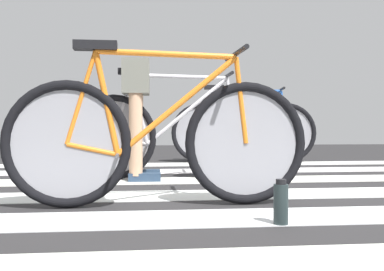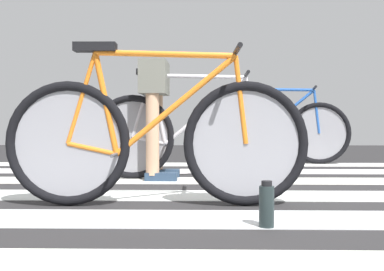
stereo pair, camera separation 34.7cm
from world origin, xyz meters
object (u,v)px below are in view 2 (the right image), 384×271
object	(u,v)px
bicycle_1_of_3	(156,139)
bicycle_3_of_3	(274,131)
cyclist_2_of_3	(155,103)
water_bottle	(267,206)
bicycle_2_of_3	(192,134)

from	to	relation	value
bicycle_1_of_3	bicycle_3_of_3	bearing A→B (deg)	67.49
bicycle_1_of_3	bicycle_3_of_3	size ratio (longest dim) A/B	1.01
cyclist_2_of_3	bicycle_3_of_3	size ratio (longest dim) A/B	0.58
bicycle_1_of_3	bicycle_3_of_3	xyz separation A→B (m)	(1.11, 2.83, 0.00)
cyclist_2_of_3	bicycle_3_of_3	bearing A→B (deg)	52.62
bicycle_3_of_3	water_bottle	bearing A→B (deg)	-89.89
bicycle_2_of_3	water_bottle	xyz separation A→B (m)	(0.38, -1.81, -0.28)
cyclist_2_of_3	water_bottle	xyz separation A→B (m)	(0.69, -1.82, -0.54)
bicycle_1_of_3	bicycle_3_of_3	world-z (taller)	same
water_bottle	cyclist_2_of_3	bearing A→B (deg)	110.80
bicycle_3_of_3	cyclist_2_of_3	bearing A→B (deg)	-119.23
water_bottle	bicycle_3_of_3	bearing A→B (deg)	80.72
cyclist_2_of_3	water_bottle	world-z (taller)	cyclist_2_of_3
bicycle_3_of_3	water_bottle	size ratio (longest dim) A/B	8.04
bicycle_3_of_3	water_bottle	xyz separation A→B (m)	(-0.55, -3.38, -0.28)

